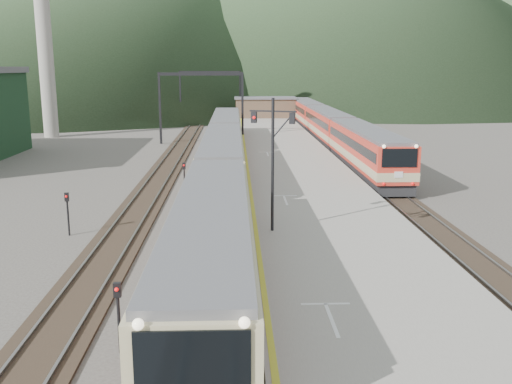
{
  "coord_description": "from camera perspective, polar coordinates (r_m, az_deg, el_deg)",
  "views": [
    {
      "loc": [
        0.89,
        -10.04,
        8.54
      ],
      "look_at": [
        2.01,
        19.76,
        2.0
      ],
      "focal_mm": 40.0,
      "sensor_mm": 36.0,
      "label": 1
    }
  ],
  "objects": [
    {
      "name": "hill_a",
      "position": [
        205.3,
        -14.35,
        18.01
      ],
      "size": [
        180.0,
        180.0,
        60.0
      ],
      "primitive_type": "cone",
      "color": "#2E4527",
      "rests_on": "ground"
    },
    {
      "name": "track_second",
      "position": [
        51.85,
        9.7,
        2.79
      ],
      "size": [
        2.6,
        200.0,
        0.23
      ],
      "color": "black",
      "rests_on": "ground"
    },
    {
      "name": "track_far",
      "position": [
        51.09,
        -8.75,
        2.68
      ],
      "size": [
        2.6,
        200.0,
        0.23
      ],
      "color": "black",
      "rests_on": "ground"
    },
    {
      "name": "track_main",
      "position": [
        50.76,
        -3.13,
        2.75
      ],
      "size": [
        2.6,
        200.0,
        0.23
      ],
      "color": "black",
      "rests_on": "ground"
    },
    {
      "name": "signal_mast",
      "position": [
        26.19,
        1.68,
        4.17
      ],
      "size": [
        2.1,
        0.83,
        6.2
      ],
      "color": "black",
      "rests_on": "platform"
    },
    {
      "name": "smokestack",
      "position": [
        75.86,
        -20.59,
        16.5
      ],
      "size": [
        1.8,
        1.8,
        30.0
      ],
      "primitive_type": "cylinder",
      "color": "#9E998E",
      "rests_on": "ground"
    },
    {
      "name": "gantry_near",
      "position": [
        65.21,
        -5.52,
        9.72
      ],
      "size": [
        9.55,
        0.25,
        8.0
      ],
      "color": "black",
      "rests_on": "ground"
    },
    {
      "name": "station_shed",
      "position": [
        88.37,
        0.92,
        8.5
      ],
      "size": [
        9.4,
        4.4,
        3.1
      ],
      "color": "brown",
      "rests_on": "platform"
    },
    {
      "name": "gantry_far",
      "position": [
        90.17,
        -4.6,
        10.46
      ],
      "size": [
        9.55,
        0.25,
        8.0
      ],
      "color": "black",
      "rests_on": "ground"
    },
    {
      "name": "short_signal_a",
      "position": [
        17.95,
        -13.61,
        -11.22
      ],
      "size": [
        0.22,
        0.16,
        2.27
      ],
      "color": "black",
      "rests_on": "ground"
    },
    {
      "name": "short_signal_b",
      "position": [
        38.8,
        -7.19,
        1.77
      ],
      "size": [
        0.22,
        0.16,
        2.27
      ],
      "color": "black",
      "rests_on": "ground"
    },
    {
      "name": "second_train",
      "position": [
        65.88,
        7.17,
        6.53
      ],
      "size": [
        2.8,
        57.5,
        3.42
      ],
      "color": "red",
      "rests_on": "track_second"
    },
    {
      "name": "main_train",
      "position": [
        40.67,
        -3.38,
        3.09
      ],
      "size": [
        2.89,
        59.23,
        3.52
      ],
      "color": "tan",
      "rests_on": "track_main"
    },
    {
      "name": "short_signal_c",
      "position": [
        30.84,
        -18.33,
        -1.53
      ],
      "size": [
        0.25,
        0.2,
        2.27
      ],
      "color": "black",
      "rests_on": "ground"
    },
    {
      "name": "platform",
      "position": [
        48.94,
        3.41,
        2.89
      ],
      "size": [
        8.0,
        100.0,
        1.0
      ],
      "primitive_type": "cube",
      "color": "gray",
      "rests_on": "ground"
    }
  ]
}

